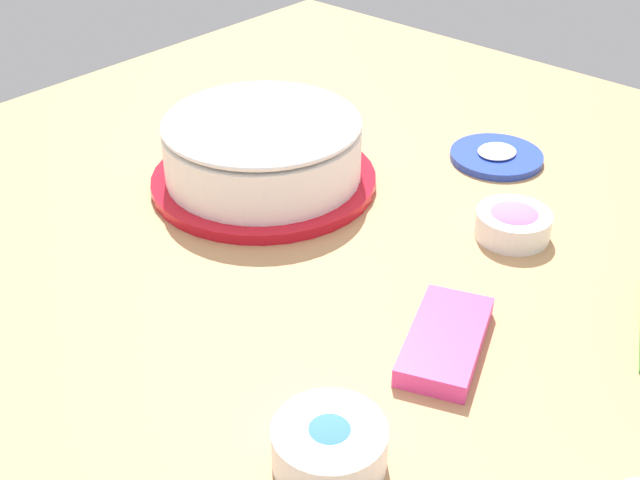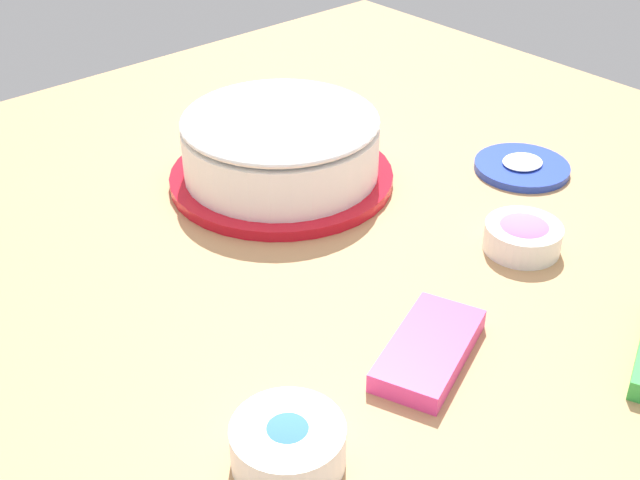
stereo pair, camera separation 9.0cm
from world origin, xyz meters
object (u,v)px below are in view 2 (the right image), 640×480
Objects in this scene: sprinkle_bowl_blue at (288,443)px; candy_box_upper at (429,350)px; frosting_tub_lid at (522,167)px; sprinkle_bowl_pink at (523,235)px; frosted_cake at (281,147)px.

candy_box_upper is at bearing -176.83° from sprinkle_bowl_blue.
sprinkle_bowl_pink reaches higher than frosting_tub_lid.
sprinkle_bowl_blue reaches higher than sprinkle_bowl_pink.
candy_box_upper is at bearing 72.59° from frosted_cake.
frosted_cake is at bearing -128.94° from candy_box_upper.
frosted_cake is 2.09× the size of candy_box_upper.
sprinkle_bowl_blue is at bearing 18.08° from frosting_tub_lid.
frosted_cake is 2.31× the size of frosting_tub_lid.
frosted_cake reaches higher than sprinkle_bowl_blue.
sprinkle_bowl_pink is 0.23m from candy_box_upper.
frosting_tub_lid is at bearing -176.90° from candy_box_upper.
sprinkle_bowl_pink is 0.63× the size of candy_box_upper.
frosted_cake is at bearing -36.07° from frosting_tub_lid.
frosted_cake is 0.33m from sprinkle_bowl_pink.
frosted_cake is 0.38m from candy_box_upper.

